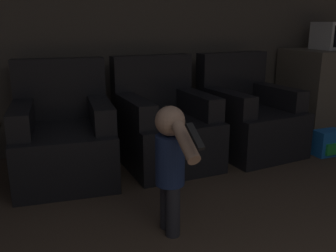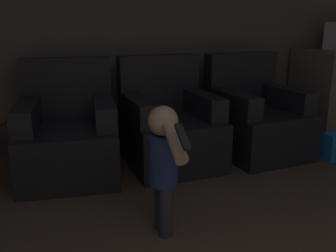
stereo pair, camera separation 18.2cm
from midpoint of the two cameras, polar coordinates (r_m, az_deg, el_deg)
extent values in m
cube|color=#51493F|center=(3.79, -7.45, 16.25)|extent=(8.40, 0.05, 2.60)
cube|color=black|center=(3.19, -13.23, -3.75)|extent=(0.84, 0.92, 0.43)
cube|color=black|center=(3.41, -13.69, 5.75)|extent=(0.78, 0.23, 0.52)
cube|color=black|center=(3.12, -19.13, 1.44)|extent=(0.23, 0.71, 0.20)
cube|color=black|center=(3.10, -8.02, 2.09)|extent=(0.23, 0.71, 0.20)
cube|color=black|center=(3.36, 2.03, -2.29)|extent=(0.80, 0.88, 0.43)
cube|color=black|center=(3.57, -0.01, 6.62)|extent=(0.77, 0.19, 0.52)
cube|color=black|center=(3.18, -2.96, 2.55)|extent=(0.19, 0.70, 0.20)
cube|color=black|center=(3.40, 6.80, 3.33)|extent=(0.19, 0.70, 0.20)
cube|color=black|center=(3.75, 14.92, -0.93)|extent=(0.84, 0.92, 0.43)
cube|color=black|center=(3.92, 12.29, 7.08)|extent=(0.78, 0.23, 0.52)
cube|color=black|center=(3.50, 11.38, 3.47)|extent=(0.22, 0.71, 0.20)
cube|color=black|center=(3.87, 18.79, 4.09)|extent=(0.22, 0.71, 0.20)
cylinder|color=#28282D|center=(2.29, 1.98, -12.92)|extent=(0.09, 0.09, 0.32)
cylinder|color=#28282D|center=(2.37, 1.22, -11.86)|extent=(0.09, 0.09, 0.32)
cylinder|color=navy|center=(2.20, 1.65, -5.25)|extent=(0.17, 0.17, 0.30)
sphere|color=tan|center=(2.13, 1.70, 0.75)|extent=(0.17, 0.17, 0.17)
cylinder|color=tan|center=(2.30, 0.79, -4.61)|extent=(0.07, 0.07, 0.25)
cylinder|color=tan|center=(1.95, 3.79, -2.53)|extent=(0.07, 0.26, 0.19)
cube|color=black|center=(1.83, 5.09, -1.66)|extent=(0.04, 0.16, 0.10)
camera|label=1|loc=(0.09, -88.09, 0.54)|focal=40.00mm
camera|label=2|loc=(0.09, 91.91, -0.54)|focal=40.00mm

